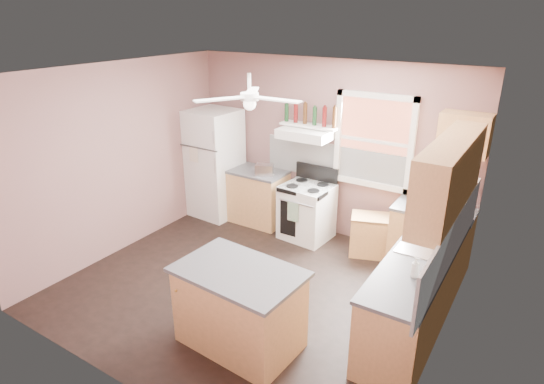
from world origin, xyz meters
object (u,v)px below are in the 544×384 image
Objects in this scene: toaster at (265,170)px; refrigerator at (215,164)px; island at (240,309)px; cart at (372,235)px; stove at (307,212)px.

refrigerator is at bearing 156.88° from toaster.
toaster is (1.03, -0.02, 0.08)m from refrigerator.
island is (2.35, -2.51, -0.48)m from refrigerator.
cart is (2.82, 0.06, -0.61)m from refrigerator.
island is at bearing -84.16° from toaster.
stove is 2.61m from island.
island is (1.32, -2.50, -0.56)m from toaster.
toaster is 0.23× the size of island.
cart is at bearing 4.33° from refrigerator.
cart is (1.05, 0.03, -0.13)m from stove.
cart is 2.62m from island.
toaster reaches higher than cart.
refrigerator is 3.47m from island.
toaster is 0.93m from stove.
toaster is at bearing 2.01° from refrigerator.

